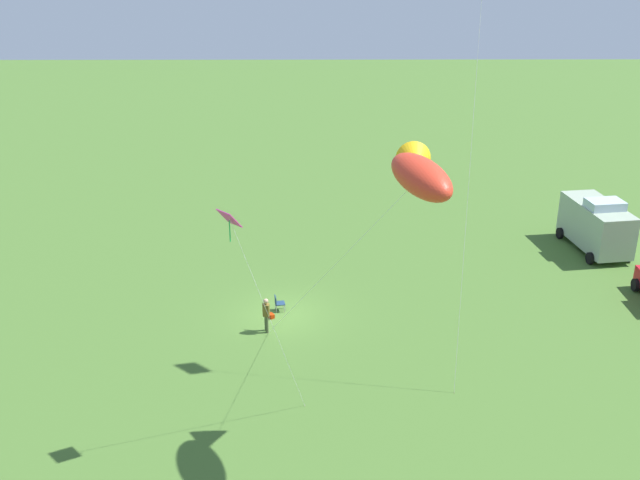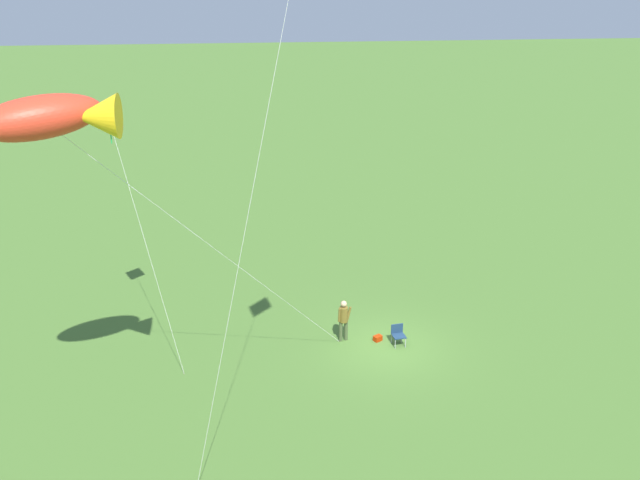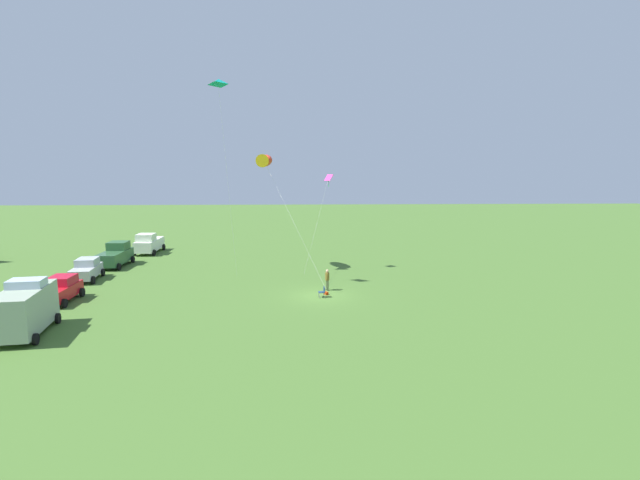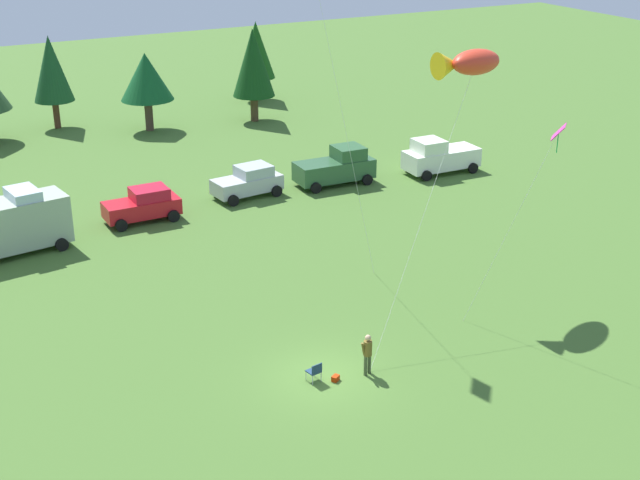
{
  "view_description": "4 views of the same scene",
  "coord_description": "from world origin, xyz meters",
  "px_view_note": "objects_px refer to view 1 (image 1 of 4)",
  "views": [
    {
      "loc": [
        32.96,
        1.72,
        17.69
      ],
      "look_at": [
        0.84,
        1.91,
        4.4
      ],
      "focal_mm": 42.0,
      "sensor_mm": 36.0,
      "label": 1
    },
    {
      "loc": [
        4.64,
        24.78,
        15.22
      ],
      "look_at": [
        2.79,
        2.37,
        5.62
      ],
      "focal_mm": 42.0,
      "sensor_mm": 36.0,
      "label": 2
    },
    {
      "loc": [
        -38.13,
        1.29,
        10.67
      ],
      "look_at": [
        1.54,
        -0.04,
        4.21
      ],
      "focal_mm": 28.0,
      "sensor_mm": 36.0,
      "label": 3
    },
    {
      "loc": [
        -14.26,
        -26.63,
        18.33
      ],
      "look_at": [
        0.59,
        1.39,
        5.18
      ],
      "focal_mm": 50.0,
      "sensor_mm": 36.0,
      "label": 4
    }
  ],
  "objects_px": {
    "kite_diamond_rainbow": "(232,227)",
    "person_kite_flyer": "(266,312)",
    "backpack_on_grass": "(271,316)",
    "folding_chair": "(278,302)",
    "kite_large_fish": "(420,173)",
    "van_motorhome_grey": "(596,224)"
  },
  "relations": [
    {
      "from": "kite_diamond_rainbow",
      "to": "person_kite_flyer",
      "type": "bearing_deg",
      "value": 176.99
    },
    {
      "from": "kite_diamond_rainbow",
      "to": "backpack_on_grass",
      "type": "bearing_deg",
      "value": 176.56
    },
    {
      "from": "folding_chair",
      "to": "kite_diamond_rainbow",
      "type": "relative_size",
      "value": 0.09
    },
    {
      "from": "folding_chair",
      "to": "kite_large_fish",
      "type": "height_order",
      "value": "kite_large_fish"
    },
    {
      "from": "person_kite_flyer",
      "to": "backpack_on_grass",
      "type": "distance_m",
      "value": 1.64
    },
    {
      "from": "kite_large_fish",
      "to": "folding_chair",
      "type": "bearing_deg",
      "value": -153.48
    },
    {
      "from": "person_kite_flyer",
      "to": "van_motorhome_grey",
      "type": "bearing_deg",
      "value": 11.5
    },
    {
      "from": "kite_large_fish",
      "to": "kite_diamond_rainbow",
      "type": "height_order",
      "value": "kite_large_fish"
    },
    {
      "from": "kite_diamond_rainbow",
      "to": "folding_chair",
      "type": "bearing_deg",
      "value": 175.06
    },
    {
      "from": "person_kite_flyer",
      "to": "kite_large_fish",
      "type": "bearing_deg",
      "value": -71.77
    },
    {
      "from": "backpack_on_grass",
      "to": "van_motorhome_grey",
      "type": "distance_m",
      "value": 20.71
    },
    {
      "from": "van_motorhome_grey",
      "to": "kite_diamond_rainbow",
      "type": "xyz_separation_m",
      "value": [
        17.96,
        -19.4,
        6.93
      ]
    },
    {
      "from": "backpack_on_grass",
      "to": "folding_chair",
      "type": "bearing_deg",
      "value": 156.88
    },
    {
      "from": "folding_chair",
      "to": "van_motorhome_grey",
      "type": "bearing_deg",
      "value": 12.71
    },
    {
      "from": "folding_chair",
      "to": "backpack_on_grass",
      "type": "bearing_deg",
      "value": -123.09
    },
    {
      "from": "kite_large_fish",
      "to": "van_motorhome_grey",
      "type": "bearing_deg",
      "value": 143.91
    },
    {
      "from": "person_kite_flyer",
      "to": "kite_large_fish",
      "type": "distance_m",
      "value": 13.89
    },
    {
      "from": "backpack_on_grass",
      "to": "kite_diamond_rainbow",
      "type": "height_order",
      "value": "kite_diamond_rainbow"
    },
    {
      "from": "folding_chair",
      "to": "backpack_on_grass",
      "type": "distance_m",
      "value": 0.88
    },
    {
      "from": "person_kite_flyer",
      "to": "folding_chair",
      "type": "xyz_separation_m",
      "value": [
        -2.09,
        0.46,
        -0.53
      ]
    },
    {
      "from": "backpack_on_grass",
      "to": "kite_diamond_rainbow",
      "type": "distance_m",
      "value": 12.72
    },
    {
      "from": "backpack_on_grass",
      "to": "person_kite_flyer",
      "type": "bearing_deg",
      "value": -5.99
    }
  ]
}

